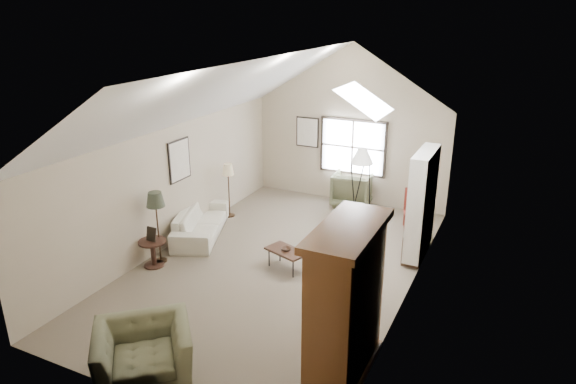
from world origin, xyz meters
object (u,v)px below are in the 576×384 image
at_px(armchair_near, 144,355).
at_px(armchair_far, 353,189).
at_px(coffee_table, 286,259).
at_px(side_chair, 412,209).
at_px(side_table, 153,253).
at_px(armoire, 345,303).
at_px(sofa, 201,222).

distance_m(armchair_near, armchair_far, 7.41).
height_order(coffee_table, side_chair, side_chair).
relative_size(armchair_far, side_table, 1.79).
bearing_deg(side_chair, armoire, -105.42).
distance_m(sofa, armchair_near, 4.70).
bearing_deg(armoire, armchair_far, 107.71).
xyz_separation_m(armchair_far, coffee_table, (-0.05, -3.77, -0.24)).
xyz_separation_m(armoire, coffee_table, (-1.99, 2.33, -0.90)).
bearing_deg(coffee_table, armchair_far, 89.31).
xyz_separation_m(armchair_near, coffee_table, (0.36, 3.63, -0.20)).
distance_m(armchair_far, side_chair, 1.87).
bearing_deg(side_table, armchair_far, 62.95).
bearing_deg(side_chair, armchair_near, -125.85).
distance_m(sofa, coffee_table, 2.46).
height_order(armchair_near, side_chair, side_chair).
relative_size(coffee_table, side_chair, 0.85).
distance_m(armoire, armchair_near, 2.78).
relative_size(armoire, coffee_table, 2.79).
bearing_deg(side_table, sofa, 90.00).
xyz_separation_m(sofa, coffee_table, (2.39, -0.60, -0.11)).
bearing_deg(coffee_table, armoire, -49.51).
bearing_deg(sofa, side_table, 158.89).
height_order(sofa, side_table, sofa).
bearing_deg(side_chair, armchair_far, 136.23).
bearing_deg(armchair_far, armchair_near, 81.77).
xyz_separation_m(armchair_near, side_table, (-2.03, 2.64, -0.13)).
relative_size(armchair_near, side_chair, 1.34).
relative_size(armchair_near, side_table, 2.31).
relative_size(armchair_near, coffee_table, 1.57).
bearing_deg(side_table, coffee_table, 22.69).
distance_m(armoire, side_chair, 5.34).
distance_m(armchair_near, side_chair, 6.92).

